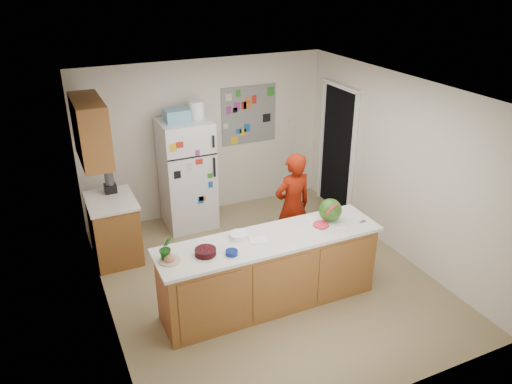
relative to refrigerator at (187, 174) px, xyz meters
name	(u,v)px	position (x,y,z in m)	size (l,w,h in m)	color
floor	(266,278)	(0.45, -1.88, -0.86)	(4.00, 4.50, 0.02)	brown
wall_back	(206,138)	(0.45, 0.38, 0.40)	(4.00, 0.02, 2.50)	beige
wall_left	(98,225)	(-1.56, -1.88, 0.40)	(0.02, 4.50, 2.50)	beige
wall_right	(399,167)	(2.46, -1.88, 0.40)	(0.02, 4.50, 2.50)	beige
ceiling	(268,90)	(0.45, -1.88, 1.66)	(4.00, 4.50, 0.02)	white
doorway	(338,150)	(2.44, -0.43, 0.17)	(0.03, 0.85, 2.04)	black
peninsula_base	(270,273)	(0.25, -2.38, -0.41)	(2.60, 0.62, 0.88)	brown
peninsula_top	(270,239)	(0.25, -2.38, 0.05)	(2.68, 0.70, 0.04)	silver
side_counter_base	(114,230)	(-1.24, -0.53, -0.42)	(0.60, 0.80, 0.86)	brown
side_counter_top	(110,201)	(-1.24, -0.53, 0.03)	(0.64, 0.84, 0.04)	silver
upper_cabinets	(90,131)	(-1.37, -0.58, 1.05)	(0.35, 1.00, 0.80)	brown
refrigerator	(187,174)	(0.00, 0.00, 0.00)	(0.75, 0.70, 1.70)	silver
fridge_top_bin	(177,115)	(-0.10, 0.00, 0.94)	(0.35, 0.28, 0.18)	#5999B2
photo_collage	(249,115)	(1.20, 0.36, 0.70)	(0.95, 0.01, 0.95)	slate
person	(293,207)	(1.01, -1.52, -0.08)	(0.56, 0.37, 1.54)	#6F1305
blender_appliance	(109,180)	(-1.19, -0.29, 0.24)	(0.12, 0.12, 0.38)	black
cutting_board	(326,222)	(1.03, -2.34, 0.08)	(0.43, 0.32, 0.01)	silver
watermelon	(330,210)	(1.09, -2.32, 0.22)	(0.28, 0.28, 0.28)	#1E570D
watermelon_slice	(321,225)	(0.92, -2.39, 0.09)	(0.18, 0.18, 0.02)	red
cherry_bowl	(206,252)	(-0.55, -2.41, 0.11)	(0.23, 0.23, 0.07)	black
white_bowl	(239,235)	(-0.08, -2.22, 0.10)	(0.21, 0.21, 0.06)	silver
cobalt_bowl	(232,253)	(-0.29, -2.53, 0.10)	(0.14, 0.14, 0.05)	navy
plate	(170,261)	(-0.94, -2.38, 0.08)	(0.23, 0.23, 0.02)	beige
paper_towel	(258,240)	(0.09, -2.39, 0.08)	(0.18, 0.16, 0.02)	white
keys	(363,221)	(1.45, -2.50, 0.08)	(0.08, 0.04, 0.01)	slate
potted_plant	(166,248)	(-0.95, -2.33, 0.21)	(0.16, 0.13, 0.29)	#104114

